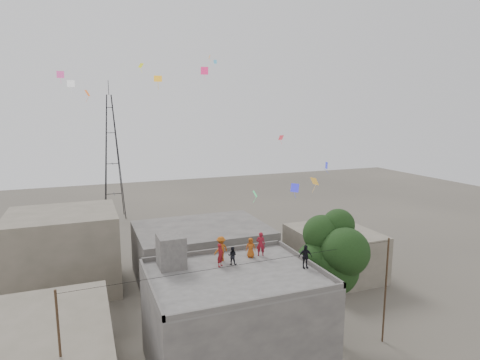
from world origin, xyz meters
The scene contains 17 objects.
main_building centered at (0.00, 0.00, 3.05)m, with size 10.00×8.00×6.10m.
parapet centered at (0.00, 0.00, 6.25)m, with size 10.00×8.00×0.30m.
stair_head_box centered at (-3.20, 2.60, 7.10)m, with size 1.60×1.80×2.00m, color #4B4846.
neighbor_west centered at (-11.00, 2.00, 2.00)m, with size 8.00×10.00×4.00m, color #655E4F.
neighbor_north centered at (2.00, 14.00, 2.50)m, with size 12.00×9.00×5.00m, color #4B4846.
neighbor_northwest centered at (-10.00, 16.00, 3.50)m, with size 9.00×8.00×7.00m, color #655E4F.
neighbor_east centered at (14.00, 10.00, 2.20)m, with size 7.00×8.00×4.40m, color #655E4F.
tree centered at (7.37, 0.60, 6.10)m, with size 4.90×4.60×9.10m.
utility_line centered at (0.50, -1.25, 3.83)m, with size 20.12×0.62×7.40m.
transmission_tower centered at (-4.00, 40.00, 9.07)m, with size 2.97×2.97×20.01m.
person_red_adult centered at (2.74, 2.29, 6.92)m, with size 0.60×0.39×1.63m, color maroon.
person_orange_child centered at (2.00, 2.27, 6.76)m, with size 0.65×0.42×1.33m, color #A84B13.
person_dark_child centered at (0.44, 1.53, 6.68)m, with size 0.56×0.44×1.16m, color black.
person_dark_adult centered at (4.40, -0.66, 6.84)m, with size 0.86×0.36×1.47m, color black.
person_orange_adult centered at (-0.04, 2.31, 6.93)m, with size 1.07×0.61×1.65m, color #A44E12.
person_red_child centered at (-0.36, 1.51, 6.83)m, with size 0.53×0.35×1.47m, color maroon.
kites centered at (1.60, 6.32, 14.82)m, with size 19.02×18.00×10.72m.
Camera 1 is at (-7.88, -20.98, 15.59)m, focal length 30.00 mm.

